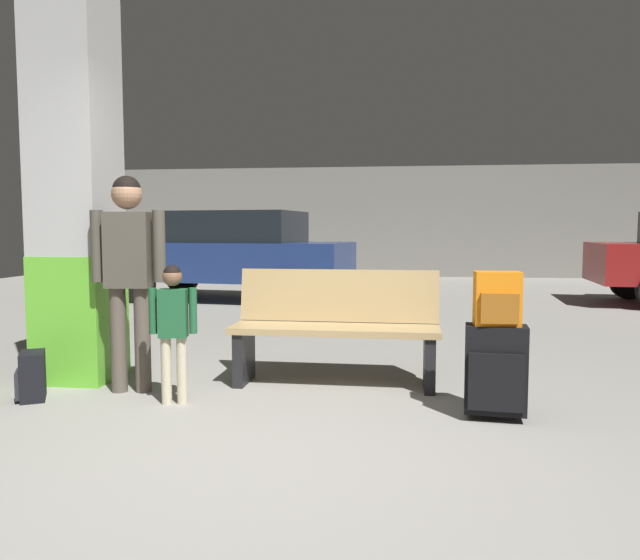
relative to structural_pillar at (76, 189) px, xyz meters
name	(u,v)px	position (x,y,z in m)	size (l,w,h in m)	color
ground_plane	(335,338)	(1.82, 2.38, -1.58)	(18.00, 18.00, 0.10)	gray
garage_back_wall	(370,222)	(1.82, 11.24, -0.13)	(18.00, 0.12, 2.80)	slate
structural_pillar	(76,189)	(0.00, 0.00, 0.00)	(0.57, 0.57, 3.08)	#66C633
bench	(336,328)	(2.06, 0.11, -1.08)	(1.61, 0.55, 0.89)	tan
suitcase	(496,370)	(3.16, -0.68, -1.21)	(0.40, 0.26, 0.60)	black
backpack_bright	(497,299)	(3.16, -0.68, -0.76)	(0.28, 0.19, 0.34)	orange
child	(173,319)	(1.00, -0.60, -0.93)	(0.32, 0.19, 0.97)	beige
adult	(128,260)	(0.57, -0.33, -0.54)	(0.54, 0.23, 1.60)	brown
backpack_dark_floor	(32,376)	(-0.04, -0.62, -1.36)	(0.29, 0.32, 0.34)	black
parked_car_far	(231,253)	(-0.29, 5.58, -0.72)	(4.29, 2.22, 1.51)	navy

